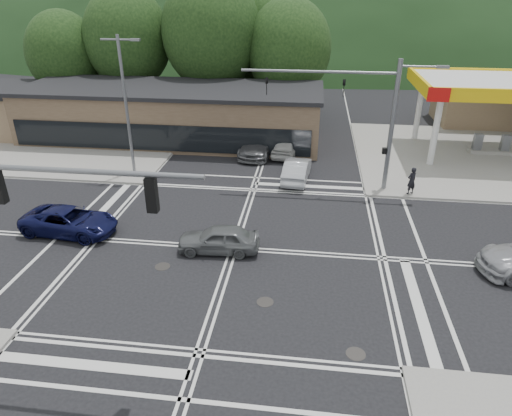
# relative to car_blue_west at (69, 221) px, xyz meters

# --- Properties ---
(ground) EXTENTS (120.00, 120.00, 0.00)m
(ground) POSITION_rel_car_blue_west_xyz_m (8.73, -0.50, -0.69)
(ground) COLOR black
(ground) RESTS_ON ground
(sidewalk_ne) EXTENTS (16.00, 16.00, 0.15)m
(sidewalk_ne) POSITION_rel_car_blue_west_xyz_m (23.73, 14.50, -0.61)
(sidewalk_ne) COLOR gray
(sidewalk_ne) RESTS_ON ground
(sidewalk_nw) EXTENTS (16.00, 16.00, 0.15)m
(sidewalk_nw) POSITION_rel_car_blue_west_xyz_m (-6.27, 14.50, -0.61)
(sidewalk_nw) COLOR gray
(sidewalk_nw) RESTS_ON ground
(gas_station_canopy) EXTENTS (12.32, 8.34, 5.75)m
(gas_station_canopy) POSITION_rel_car_blue_west_xyz_m (25.71, 15.49, 4.35)
(gas_station_canopy) COLOR silver
(gas_station_canopy) RESTS_ON ground
(convenience_store) EXTENTS (10.00, 6.00, 3.80)m
(convenience_store) POSITION_rel_car_blue_west_xyz_m (28.73, 24.50, 1.21)
(convenience_store) COLOR #846B4F
(convenience_store) RESTS_ON ground
(commercial_row) EXTENTS (24.00, 8.00, 4.00)m
(commercial_row) POSITION_rel_car_blue_west_xyz_m (0.73, 16.50, 1.31)
(commercial_row) COLOR brown
(commercial_row) RESTS_ON ground
(hill_north) EXTENTS (252.00, 126.00, 140.00)m
(hill_north) POSITION_rel_car_blue_west_xyz_m (8.73, 89.50, -0.69)
(hill_north) COLOR black
(hill_north) RESTS_ON ground
(tree_n_a) EXTENTS (8.00, 8.00, 11.75)m
(tree_n_a) POSITION_rel_car_blue_west_xyz_m (-5.27, 23.50, 6.45)
(tree_n_a) COLOR #382619
(tree_n_a) RESTS_ON ground
(tree_n_b) EXTENTS (9.00, 9.00, 12.98)m
(tree_n_b) POSITION_rel_car_blue_west_xyz_m (2.73, 23.50, 7.11)
(tree_n_b) COLOR #382619
(tree_n_b) RESTS_ON ground
(tree_n_c) EXTENTS (7.60, 7.60, 10.87)m
(tree_n_c) POSITION_rel_car_blue_west_xyz_m (9.73, 23.50, 5.80)
(tree_n_c) COLOR #382619
(tree_n_c) RESTS_ON ground
(tree_n_d) EXTENTS (6.80, 6.80, 9.76)m
(tree_n_d) POSITION_rel_car_blue_west_xyz_m (-11.27, 22.50, 5.15)
(tree_n_d) COLOR #382619
(tree_n_d) RESTS_ON ground
(tree_n_e) EXTENTS (8.40, 8.40, 11.98)m
(tree_n_e) POSITION_rel_car_blue_west_xyz_m (6.73, 27.50, 6.46)
(tree_n_e) COLOR #382619
(tree_n_e) RESTS_ON ground
(streetlight_nw) EXTENTS (2.50, 0.25, 9.00)m
(streetlight_nw) POSITION_rel_car_blue_west_xyz_m (0.29, 8.50, 4.36)
(streetlight_nw) COLOR slate
(streetlight_nw) RESTS_ON ground
(signal_mast_ne) EXTENTS (11.65, 0.30, 8.00)m
(signal_mast_ne) POSITION_rel_car_blue_west_xyz_m (15.67, 7.70, 4.39)
(signal_mast_ne) COLOR slate
(signal_mast_ne) RESTS_ON ground
(car_blue_west) EXTENTS (5.13, 2.72, 1.37)m
(car_blue_west) POSITION_rel_car_blue_west_xyz_m (0.00, 0.00, 0.00)
(car_blue_west) COLOR #0C0F38
(car_blue_west) RESTS_ON ground
(car_grey_center) EXTENTS (4.03, 1.83, 1.34)m
(car_grey_center) POSITION_rel_car_blue_west_xyz_m (8.05, -0.80, -0.02)
(car_grey_center) COLOR slate
(car_grey_center) RESTS_ON ground
(car_queue_a) EXTENTS (1.89, 4.47, 1.43)m
(car_queue_a) POSITION_rel_car_blue_west_xyz_m (11.39, 8.68, 0.03)
(car_queue_a) COLOR silver
(car_queue_a) RESTS_ON ground
(car_queue_b) EXTENTS (2.43, 4.56, 1.48)m
(car_queue_b) POSITION_rel_car_blue_west_xyz_m (10.43, 13.50, 0.05)
(car_queue_b) COLOR #B9B9B5
(car_queue_b) RESTS_ON ground
(car_northbound) EXTENTS (2.78, 5.72, 1.60)m
(car_northbound) POSITION_rel_car_blue_west_xyz_m (8.23, 13.53, 0.12)
(car_northbound) COLOR #56575A
(car_northbound) RESTS_ON ground
(pedestrian) EXTENTS (0.75, 0.68, 1.71)m
(pedestrian) POSITION_rel_car_blue_west_xyz_m (18.40, 7.00, 0.32)
(pedestrian) COLOR black
(pedestrian) RESTS_ON sidewalk_ne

